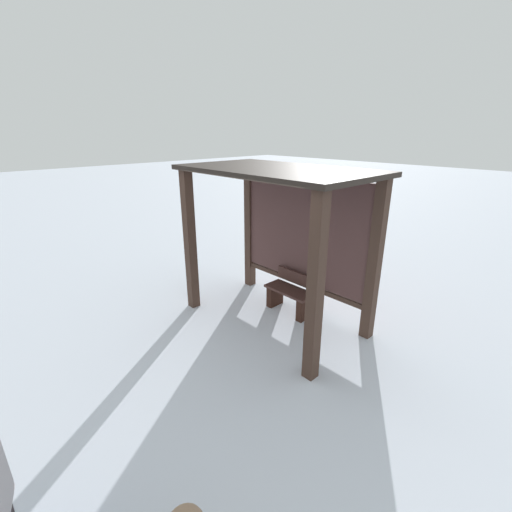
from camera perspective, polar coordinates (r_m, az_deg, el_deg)
ground_plane at (r=6.14m, az=2.83°, el=-10.29°), size 60.00×60.00×0.00m
bus_shelter at (r=5.65m, az=5.04°, el=6.61°), size 3.04×1.73×2.56m
bench_left_inside at (r=6.27m, az=5.64°, el=-6.41°), size 0.91×0.39×0.72m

